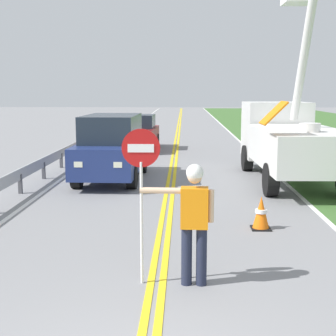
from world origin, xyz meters
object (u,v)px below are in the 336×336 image
(flagger_worker, at_px, (194,217))
(traffic_cone_lead, at_px, (261,213))
(utility_bucket_truck, at_px, (288,136))
(oncoming_suv_nearest, at_px, (112,147))
(stop_sign_paddle, at_px, (141,171))
(oncoming_sedan_second, at_px, (137,133))

(flagger_worker, relative_size, traffic_cone_lead, 2.61)
(utility_bucket_truck, relative_size, oncoming_suv_nearest, 1.48)
(stop_sign_paddle, height_order, traffic_cone_lead, stop_sign_paddle)
(stop_sign_paddle, bearing_deg, utility_bucket_truck, 65.31)
(stop_sign_paddle, distance_m, utility_bucket_truck, 9.54)
(utility_bucket_truck, height_order, oncoming_sedan_second, utility_bucket_truck)
(stop_sign_paddle, relative_size, traffic_cone_lead, 3.33)
(flagger_worker, relative_size, utility_bucket_truck, 0.27)
(oncoming_sedan_second, bearing_deg, utility_bucket_truck, -54.25)
(oncoming_suv_nearest, bearing_deg, utility_bucket_truck, 2.30)
(oncoming_sedan_second, bearing_deg, traffic_cone_lead, -73.94)
(oncoming_suv_nearest, relative_size, oncoming_sedan_second, 1.12)
(oncoming_suv_nearest, bearing_deg, flagger_worker, -73.80)
(oncoming_suv_nearest, bearing_deg, traffic_cone_lead, -54.44)
(traffic_cone_lead, bearing_deg, oncoming_sedan_second, 106.06)
(flagger_worker, distance_m, oncoming_suv_nearest, 8.82)
(oncoming_sedan_second, distance_m, traffic_cone_lead, 14.14)
(oncoming_sedan_second, bearing_deg, oncoming_suv_nearest, -90.16)
(flagger_worker, xyz_separation_m, oncoming_suv_nearest, (-2.46, 8.47, 0.01))
(flagger_worker, height_order, oncoming_suv_nearest, oncoming_suv_nearest)
(utility_bucket_truck, distance_m, traffic_cone_lead, 6.09)
(traffic_cone_lead, bearing_deg, oncoming_suv_nearest, 125.56)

